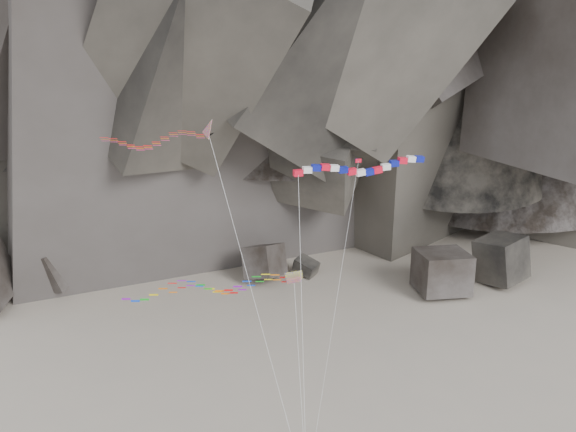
{
  "coord_description": "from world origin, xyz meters",
  "views": [
    {
      "loc": [
        -0.6,
        -53.21,
        42.92
      ],
      "look_at": [
        1.51,
        6.0,
        20.98
      ],
      "focal_mm": 45.0,
      "sensor_mm": 36.0,
      "label": 1
    }
  ],
  "objects_px": {
    "pennant_kite": "(344,254)",
    "parafoil_kite": "(203,286)",
    "delta_kite": "(149,139)",
    "banner_kite": "(360,169)"
  },
  "relations": [
    {
      "from": "delta_kite",
      "to": "banner_kite",
      "type": "distance_m",
      "value": 17.87
    },
    {
      "from": "parafoil_kite",
      "to": "banner_kite",
      "type": "bearing_deg",
      "value": 11.05
    },
    {
      "from": "delta_kite",
      "to": "pennant_kite",
      "type": "distance_m",
      "value": 18.82
    },
    {
      "from": "pennant_kite",
      "to": "parafoil_kite",
      "type": "bearing_deg",
      "value": 168.6
    },
    {
      "from": "banner_kite",
      "to": "pennant_kite",
      "type": "bearing_deg",
      "value": -125.65
    },
    {
      "from": "delta_kite",
      "to": "parafoil_kite",
      "type": "xyz_separation_m",
      "value": [
        4.39,
        -4.9,
        -11.31
      ]
    },
    {
      "from": "delta_kite",
      "to": "pennant_kite",
      "type": "relative_size",
      "value": 1.12
    },
    {
      "from": "pennant_kite",
      "to": "delta_kite",
      "type": "bearing_deg",
      "value": 152.46
    },
    {
      "from": "delta_kite",
      "to": "parafoil_kite",
      "type": "distance_m",
      "value": 13.08
    },
    {
      "from": "banner_kite",
      "to": "parafoil_kite",
      "type": "distance_m",
      "value": 16.45
    }
  ]
}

